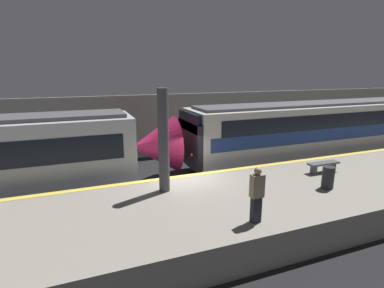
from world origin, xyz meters
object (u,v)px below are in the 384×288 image
Objects in this scene: support_pillar_near at (164,141)px; train_boxy at (327,130)px; person_waiting at (257,193)px; trash_bin at (328,177)px; platform_bench at (323,165)px.

support_pillar_near is 12.30m from train_boxy.
trash_bin is (4.00, 1.24, -0.47)m from person_waiting.
trash_bin is (5.83, -2.02, -1.46)m from support_pillar_near.
support_pillar_near reaches higher than train_boxy.
train_boxy is (11.62, 3.87, -1.14)m from support_pillar_near.
person_waiting is (1.83, -3.26, -0.99)m from support_pillar_near.
person_waiting reaches higher than trash_bin.
trash_bin is at bearing 17.30° from person_waiting.
support_pillar_near is at bearing 119.33° from person_waiting.
train_boxy is at bearing 45.45° from trash_bin.
support_pillar_near is 4.44× the size of trash_bin.
train_boxy is at bearing 44.05° from platform_bench.
person_waiting is at bearing -143.93° from train_boxy.
platform_bench is 1.76× the size of trash_bin.
person_waiting is 2.00× the size of trash_bin.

